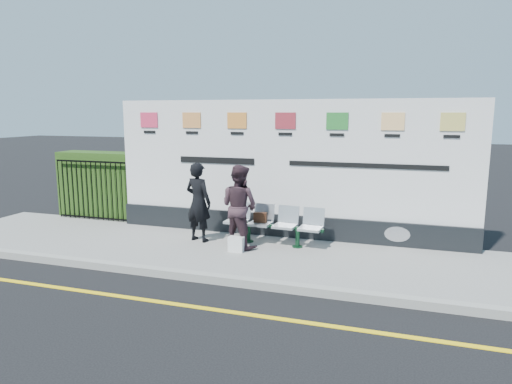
# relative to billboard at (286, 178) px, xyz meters

# --- Properties ---
(ground) EXTENTS (80.00, 80.00, 0.00)m
(ground) POSITION_rel_billboard_xyz_m (-0.50, -3.85, -1.42)
(ground) COLOR black
(pavement) EXTENTS (14.00, 3.00, 0.12)m
(pavement) POSITION_rel_billboard_xyz_m (-0.50, -1.35, -1.36)
(pavement) COLOR gray
(pavement) RESTS_ON ground
(kerb) EXTENTS (14.00, 0.18, 0.14)m
(kerb) POSITION_rel_billboard_xyz_m (-0.50, -2.85, -1.35)
(kerb) COLOR gray
(kerb) RESTS_ON ground
(yellow_line) EXTENTS (14.00, 0.10, 0.01)m
(yellow_line) POSITION_rel_billboard_xyz_m (-0.50, -3.85, -1.42)
(yellow_line) COLOR yellow
(yellow_line) RESTS_ON ground
(billboard) EXTENTS (8.00, 0.30, 3.00)m
(billboard) POSITION_rel_billboard_xyz_m (0.00, 0.00, 0.00)
(billboard) COLOR black
(billboard) RESTS_ON pavement
(hedge) EXTENTS (2.35, 0.70, 1.70)m
(hedge) POSITION_rel_billboard_xyz_m (-5.08, 0.45, -0.45)
(hedge) COLOR #264514
(hedge) RESTS_ON pavement
(railing) EXTENTS (2.05, 0.06, 1.54)m
(railing) POSITION_rel_billboard_xyz_m (-5.08, -0.00, -0.53)
(railing) COLOR black
(railing) RESTS_ON pavement
(bench) EXTENTS (2.11, 0.68, 0.44)m
(bench) POSITION_rel_billboard_xyz_m (-0.08, -0.74, -1.08)
(bench) COLOR #B5B9BE
(bench) RESTS_ON pavement
(woman_left) EXTENTS (0.70, 0.54, 1.70)m
(woman_left) POSITION_rel_billboard_xyz_m (-1.66, -0.96, -0.45)
(woman_left) COLOR black
(woman_left) RESTS_ON pavement
(woman_right) EXTENTS (0.99, 0.88, 1.70)m
(woman_right) POSITION_rel_billboard_xyz_m (-0.68, -1.13, -0.45)
(woman_right) COLOR #352229
(woman_right) RESTS_ON pavement
(handbag_brown) EXTENTS (0.28, 0.12, 0.22)m
(handbag_brown) POSITION_rel_billboard_xyz_m (-0.35, -0.73, -0.75)
(handbag_brown) COLOR black
(handbag_brown) RESTS_ON bench
(carrier_bag_white) EXTENTS (0.30, 0.18, 0.30)m
(carrier_bag_white) POSITION_rel_billboard_xyz_m (-0.63, -1.45, -1.15)
(carrier_bag_white) COLOR silver
(carrier_bag_white) RESTS_ON pavement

